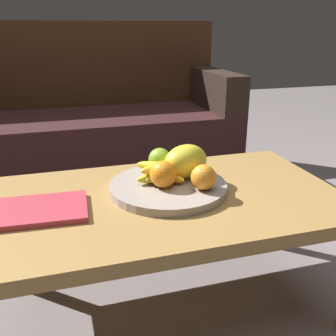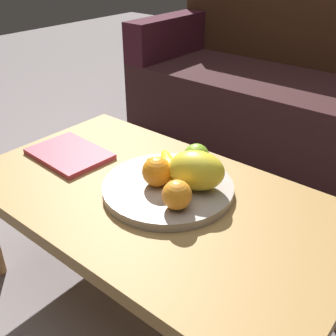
# 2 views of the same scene
# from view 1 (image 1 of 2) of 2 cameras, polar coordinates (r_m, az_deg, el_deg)

# --- Properties ---
(ground_plane) EXTENTS (8.00, 8.00, 0.00)m
(ground_plane) POSITION_cam_1_polar(r_m,az_deg,el_deg) (1.36, -0.46, -19.59)
(ground_plane) COLOR slate
(coffee_table) EXTENTS (1.06, 0.61, 0.40)m
(coffee_table) POSITION_cam_1_polar(r_m,az_deg,el_deg) (1.16, -0.51, -6.18)
(coffee_table) COLOR olive
(coffee_table) RESTS_ON ground_plane
(couch) EXTENTS (1.70, 0.70, 0.90)m
(couch) POSITION_cam_1_polar(r_m,az_deg,el_deg) (2.33, -12.14, 5.93)
(couch) COLOR #301819
(couch) RESTS_ON ground_plane
(fruit_bowl) EXTENTS (0.36, 0.36, 0.03)m
(fruit_bowl) POSITION_cam_1_polar(r_m,az_deg,el_deg) (1.17, 0.00, -2.86)
(fruit_bowl) COLOR #A2958C
(fruit_bowl) RESTS_ON coffee_table
(melon_large_front) EXTENTS (0.18, 0.15, 0.11)m
(melon_large_front) POSITION_cam_1_polar(r_m,az_deg,el_deg) (1.20, 2.66, 1.00)
(melon_large_front) COLOR yellow
(melon_large_front) RESTS_ON fruit_bowl
(orange_front) EXTENTS (0.08, 0.08, 0.08)m
(orange_front) POSITION_cam_1_polar(r_m,az_deg,el_deg) (1.13, -0.53, -0.89)
(orange_front) COLOR orange
(orange_front) RESTS_ON fruit_bowl
(orange_left) EXTENTS (0.07, 0.07, 0.07)m
(orange_left) POSITION_cam_1_polar(r_m,az_deg,el_deg) (1.12, 5.30, -1.37)
(orange_left) COLOR orange
(orange_left) RESTS_ON fruit_bowl
(apple_front) EXTENTS (0.08, 0.08, 0.08)m
(apple_front) POSITION_cam_1_polar(r_m,az_deg,el_deg) (1.26, -1.24, 1.32)
(apple_front) COLOR #79A729
(apple_front) RESTS_ON fruit_bowl
(banana_bunch) EXTENTS (0.18, 0.13, 0.06)m
(banana_bunch) POSITION_cam_1_polar(r_m,az_deg,el_deg) (1.18, -0.91, -0.68)
(banana_bunch) COLOR yellow
(banana_bunch) RESTS_ON fruit_bowl
(magazine) EXTENTS (0.26, 0.19, 0.02)m
(magazine) POSITION_cam_1_polar(r_m,az_deg,el_deg) (1.10, -18.52, -5.96)
(magazine) COLOR #B53544
(magazine) RESTS_ON coffee_table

